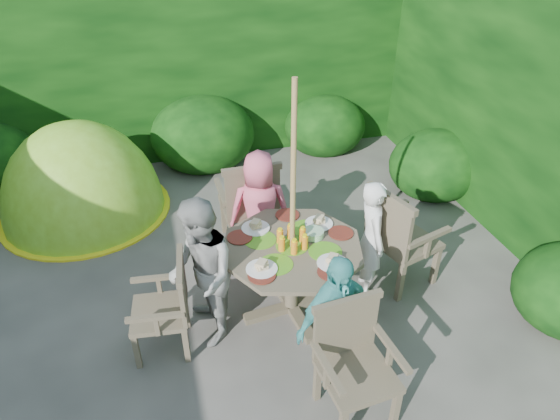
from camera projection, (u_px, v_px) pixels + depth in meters
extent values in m
plane|color=#43413C|center=(190.00, 341.00, 4.33)|extent=(60.00, 60.00, 0.00)
cube|color=black|center=(149.00, 65.00, 6.90)|extent=(9.00, 1.00, 2.50)
cylinder|color=#473E2E|center=(292.00, 280.00, 4.47)|extent=(0.12, 0.12, 0.69)
cube|color=#473E2E|center=(291.00, 306.00, 4.65)|extent=(0.92, 0.22, 0.06)
cube|color=#473E2E|center=(291.00, 306.00, 4.65)|extent=(0.22, 0.92, 0.06)
cylinder|color=#473E2E|center=(292.00, 248.00, 4.28)|extent=(1.41, 1.41, 0.04)
cylinder|color=#51A01B|center=(276.00, 264.00, 4.05)|extent=(0.29, 0.29, 0.00)
cylinder|color=#51A01B|center=(325.00, 252.00, 4.19)|extent=(0.29, 0.29, 0.00)
cylinder|color=#51A01B|center=(260.00, 240.00, 4.33)|extent=(0.29, 0.29, 0.00)
cylinder|color=#51A01B|center=(307.00, 228.00, 4.48)|extent=(0.29, 0.29, 0.00)
cylinder|color=#51A01B|center=(292.00, 246.00, 4.26)|extent=(0.29, 0.29, 0.00)
cylinder|color=white|center=(319.00, 223.00, 4.53)|extent=(0.26, 0.26, 0.01)
cylinder|color=white|center=(256.00, 228.00, 4.47)|extent=(0.26, 0.26, 0.01)
cylinder|color=white|center=(262.00, 269.00, 3.99)|extent=(0.26, 0.26, 0.01)
cylinder|color=white|center=(332.00, 263.00, 4.05)|extent=(0.26, 0.26, 0.01)
cylinder|color=#AD260B|center=(341.00, 233.00, 4.41)|extent=(0.22, 0.22, 0.01)
cylinder|color=#AD260B|center=(287.00, 215.00, 4.65)|extent=(0.22, 0.22, 0.01)
cylinder|color=#AD260B|center=(240.00, 237.00, 4.35)|extent=(0.22, 0.22, 0.01)
cylinder|color=#AD260B|center=(262.00, 275.00, 3.92)|extent=(0.22, 0.22, 0.01)
cylinder|color=#AD260B|center=(331.00, 272.00, 3.96)|extent=(0.22, 0.22, 0.01)
cylinder|color=green|center=(313.00, 233.00, 4.36)|extent=(0.18, 0.18, 0.06)
cylinder|color=olive|center=(293.00, 210.00, 4.07)|extent=(0.05, 0.05, 2.20)
cube|color=#473E2E|center=(404.00, 241.00, 4.79)|extent=(0.67, 0.68, 0.05)
cube|color=#473E2E|center=(436.00, 265.00, 4.86)|extent=(0.07, 0.07, 0.45)
cube|color=#473E2E|center=(402.00, 241.00, 5.19)|extent=(0.07, 0.07, 0.45)
cube|color=#473E2E|center=(400.00, 282.00, 4.65)|extent=(0.07, 0.07, 0.45)
cube|color=#473E2E|center=(367.00, 256.00, 4.98)|extent=(0.07, 0.07, 0.45)
cube|color=#473E2E|center=(388.00, 224.00, 4.52)|extent=(0.20, 0.54, 0.53)
cube|color=#473E2E|center=(429.00, 237.00, 4.48)|extent=(0.52, 0.21, 0.04)
cube|color=#473E2E|center=(387.00, 209.00, 4.87)|extent=(0.52, 0.21, 0.04)
cube|color=#473E2E|center=(159.00, 313.00, 4.08)|extent=(0.49, 0.51, 0.04)
cube|color=#473E2E|center=(140.00, 316.00, 4.32)|extent=(0.05, 0.05, 0.37)
cube|color=#473E2E|center=(137.00, 351.00, 4.00)|extent=(0.05, 0.05, 0.37)
cube|color=#473E2E|center=(186.00, 311.00, 4.38)|extent=(0.05, 0.05, 0.37)
cube|color=#473E2E|center=(186.00, 345.00, 4.05)|extent=(0.05, 0.05, 0.37)
cube|color=#473E2E|center=(183.00, 288.00, 3.98)|extent=(0.08, 0.47, 0.45)
cube|color=#473E2E|center=(158.00, 278.00, 4.18)|extent=(0.45, 0.09, 0.04)
cube|color=#473E2E|center=(155.00, 317.00, 3.79)|extent=(0.45, 0.09, 0.04)
cube|color=#473E2E|center=(248.00, 205.00, 5.33)|extent=(0.57, 0.55, 0.05)
cube|color=#473E2E|center=(264.00, 209.00, 5.70)|extent=(0.05, 0.05, 0.45)
cube|color=#473E2E|center=(224.00, 215.00, 5.59)|extent=(0.05, 0.05, 0.45)
cube|color=#473E2E|center=(275.00, 232.00, 5.32)|extent=(0.05, 0.05, 0.45)
cube|color=#473E2E|center=(232.00, 239.00, 5.21)|extent=(0.05, 0.05, 0.45)
cube|color=#473E2E|center=(253.00, 194.00, 4.97)|extent=(0.56, 0.05, 0.53)
cube|color=#473E2E|center=(273.00, 184.00, 5.28)|extent=(0.06, 0.53, 0.04)
cube|color=#473E2E|center=(221.00, 192.00, 5.15)|extent=(0.06, 0.53, 0.04)
cube|color=#473E2E|center=(358.00, 376.00, 3.52)|extent=(0.54, 0.52, 0.05)
cube|color=#473E2E|center=(395.00, 409.00, 3.53)|extent=(0.05, 0.05, 0.40)
cube|color=#473E2E|center=(317.00, 381.00, 3.74)|extent=(0.05, 0.05, 0.40)
cube|color=#473E2E|center=(366.00, 365.00, 3.86)|extent=(0.05, 0.05, 0.40)
cube|color=#473E2E|center=(345.00, 328.00, 3.56)|extent=(0.49, 0.09, 0.47)
cube|color=#473E2E|center=(327.00, 368.00, 3.35)|extent=(0.10, 0.48, 0.04)
cube|color=#473E2E|center=(391.00, 347.00, 3.49)|extent=(0.10, 0.48, 0.04)
imported|color=white|center=(371.00, 238.00, 4.60)|extent=(0.34, 0.47, 1.18)
imported|color=#9B9B96|center=(202.00, 274.00, 4.04)|extent=(0.57, 0.70, 1.35)
imported|color=#D85974|center=(260.00, 210.00, 4.95)|extent=(0.65, 0.47, 1.24)
imported|color=#4BB0AC|center=(334.00, 321.00, 3.72)|extent=(0.75, 0.51, 1.18)
ellipsoid|color=#7FB923|center=(87.00, 211.00, 6.07)|extent=(2.33, 2.33, 2.27)
ellipsoid|color=black|center=(66.00, 243.00, 5.53)|extent=(0.71, 0.51, 0.78)
cylinder|color=yellow|center=(87.00, 211.00, 6.06)|extent=(1.98, 1.98, 0.03)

